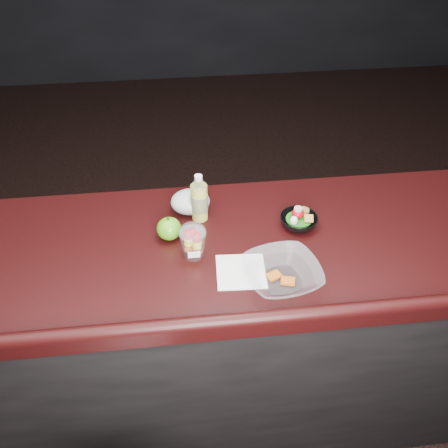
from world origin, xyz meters
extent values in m
cube|color=black|center=(0.00, 0.30, 0.49)|extent=(4.00, 0.65, 0.98)
cube|color=black|center=(0.00, 0.30, 1.00)|extent=(4.06, 0.71, 0.04)
cylinder|color=#D1D837|center=(-0.01, 0.45, 1.09)|extent=(0.06, 0.06, 0.15)
cylinder|color=white|center=(-0.01, 0.45, 1.09)|extent=(0.06, 0.06, 0.15)
cone|color=white|center=(-0.01, 0.45, 1.18)|extent=(0.06, 0.06, 0.03)
cylinder|color=white|center=(-0.01, 0.45, 1.20)|extent=(0.03, 0.03, 0.02)
cylinder|color=#072D99|center=(-0.01, 0.45, 1.09)|extent=(0.06, 0.06, 0.07)
ellipsoid|color=white|center=(-0.04, 0.26, 1.13)|extent=(0.09, 0.09, 0.05)
ellipsoid|color=#32830F|center=(-0.12, 0.36, 1.06)|extent=(0.09, 0.09, 0.08)
cylinder|color=black|center=(-0.12, 0.36, 1.10)|extent=(0.01, 0.01, 0.01)
ellipsoid|color=silver|center=(-0.04, 0.50, 1.06)|extent=(0.15, 0.12, 0.09)
sphere|color=silver|center=(0.00, 0.52, 1.10)|extent=(0.06, 0.06, 0.06)
imported|color=black|center=(0.35, 0.37, 1.04)|extent=(0.17, 0.17, 0.04)
cylinder|color=#0F470C|center=(0.35, 0.37, 1.05)|extent=(0.09, 0.09, 0.01)
ellipsoid|color=#A50712|center=(0.34, 0.38, 1.07)|extent=(0.04, 0.04, 0.04)
cylinder|color=beige|center=(0.34, 0.38, 1.09)|extent=(0.03, 0.03, 0.01)
ellipsoid|color=white|center=(0.32, 0.35, 1.06)|extent=(0.03, 0.03, 0.04)
imported|color=silver|center=(0.23, 0.11, 1.05)|extent=(0.29, 0.29, 0.06)
cube|color=#990F0C|center=(0.21, 0.12, 1.03)|extent=(0.06, 0.05, 0.01)
cube|color=#990F0C|center=(0.25, 0.09, 1.03)|extent=(0.05, 0.04, 0.01)
cube|color=white|center=(0.11, 0.16, 1.02)|extent=(0.17, 0.17, 0.00)
camera|label=1|loc=(-0.08, -0.98, 2.20)|focal=40.00mm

